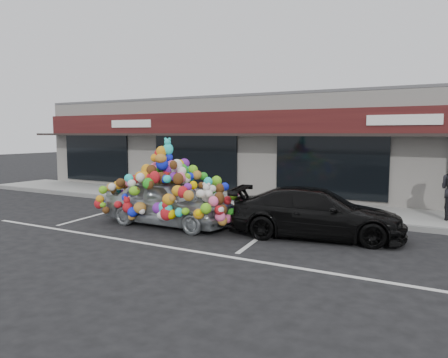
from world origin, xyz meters
The scene contains 9 objects.
ground centered at (0.00, 0.00, 0.00)m, with size 90.00×90.00×0.00m, color black.
shop_building centered at (0.00, 8.44, 2.16)m, with size 24.00×7.20×4.31m.
sidewalk centered at (0.00, 4.00, 0.07)m, with size 26.00×3.00×0.15m, color #989993.
kerb centered at (0.00, 2.50, 0.07)m, with size 26.00×0.18×0.16m, color slate.
parking_stripe_left centered at (-3.20, 0.20, 0.00)m, with size 0.12×4.40×0.01m, color silver.
parking_stripe_mid centered at (2.80, 0.20, 0.00)m, with size 0.12×4.40×0.01m, color silver.
lane_line centered at (2.00, -2.30, 0.00)m, with size 14.00×0.12×0.01m, color silver.
toy_car centered at (-0.10, -0.27, 0.86)m, with size 2.95×4.35×2.53m.
black_sedan centered at (4.14, 0.44, 0.64)m, with size 4.43×1.80×1.28m, color black.
Camera 1 is at (7.63, -10.44, 2.70)m, focal length 35.00 mm.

